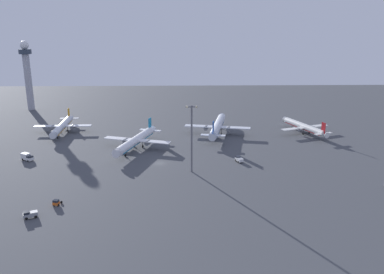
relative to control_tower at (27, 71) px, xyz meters
name	(u,v)px	position (x,y,z in m)	size (l,w,h in m)	color
ground_plane	(160,163)	(91.47, -107.66, -25.73)	(416.00, 416.00, 0.00)	#424449
control_tower	(27,71)	(0.00, 0.00, 0.00)	(8.00, 8.00, 44.94)	#A8A8B2
airplane_near_gate	(136,140)	(79.74, -87.10, -21.70)	(31.93, 40.61, 10.68)	white
airplane_taxiway_distant	(217,126)	(119.31, -63.94, -21.46)	(34.27, 43.77, 11.30)	silver
airplane_far_stand	(62,126)	(37.63, -58.74, -22.00)	(29.90, 38.44, 9.86)	silver
airplane_terminal_side	(304,127)	(165.25, -63.23, -22.26)	(27.20, 34.51, 9.20)	silver
baggage_tractor	(30,214)	(55.08, -154.70, -24.55)	(4.58, 3.47, 2.25)	gray
cargo_loader	(239,159)	(124.84, -106.57, -24.55)	(3.19, 4.55, 2.25)	white
catering_truck	(27,157)	(34.95, -102.55, -24.15)	(6.03, 5.00, 3.05)	white
pushback_tug	(56,203)	(60.46, -146.48, -24.67)	(2.51, 3.43, 2.05)	#D85919
apron_light_central	(192,135)	(104.61, -117.55, -10.56)	(4.80, 0.90, 26.64)	slate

